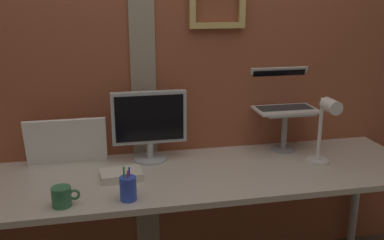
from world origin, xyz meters
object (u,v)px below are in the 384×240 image
(desk_lamp, at_px, (326,124))
(coffee_mug, at_px, (62,197))
(pen_cup, at_px, (128,188))
(whiteboard_panel, at_px, (66,142))
(monitor, at_px, (149,122))
(laptop, at_px, (281,96))

(desk_lamp, height_order, coffee_mug, desk_lamp)
(pen_cup, height_order, coffee_mug, pen_cup)
(pen_cup, bearing_deg, coffee_mug, 179.99)
(whiteboard_panel, height_order, pen_cup, whiteboard_panel)
(monitor, distance_m, coffee_mug, 0.66)
(desk_lamp, bearing_deg, pen_cup, -169.72)
(laptop, bearing_deg, whiteboard_panel, -177.79)
(whiteboard_panel, xyz_separation_m, pen_cup, (0.29, -0.49, -0.07))
(monitor, bearing_deg, whiteboard_panel, 175.89)
(whiteboard_panel, distance_m, pen_cup, 0.57)
(laptop, distance_m, coffee_mug, 1.35)
(desk_lamp, height_order, pen_cup, desk_lamp)
(whiteboard_panel, bearing_deg, desk_lamp, -12.98)
(laptop, xyz_separation_m, pen_cup, (-0.93, -0.54, -0.25))
(coffee_mug, bearing_deg, desk_lamp, 8.11)
(monitor, height_order, coffee_mug, monitor)
(whiteboard_panel, xyz_separation_m, desk_lamp, (1.32, -0.30, 0.10))
(monitor, relative_size, laptop, 1.14)
(laptop, xyz_separation_m, desk_lamp, (0.10, -0.35, -0.07))
(monitor, height_order, whiteboard_panel, monitor)
(whiteboard_panel, bearing_deg, pen_cup, -59.65)
(laptop, height_order, desk_lamp, laptop)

